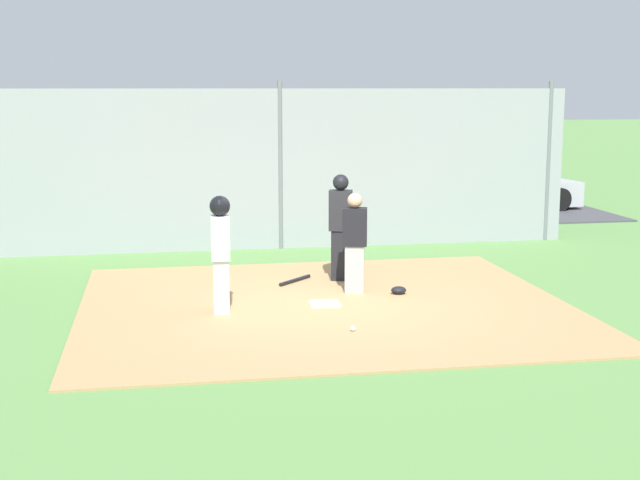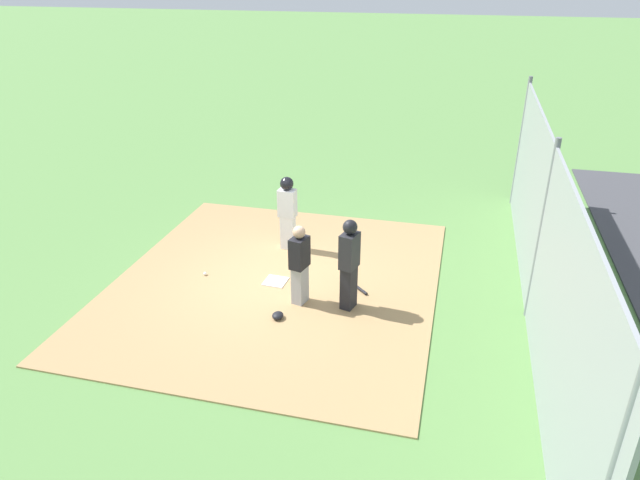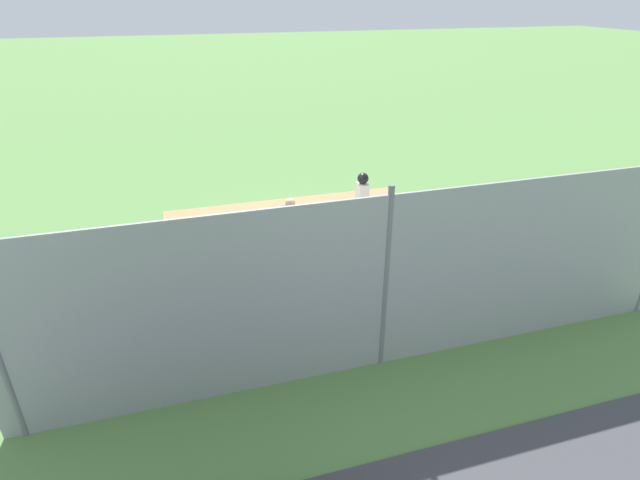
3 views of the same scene
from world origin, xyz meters
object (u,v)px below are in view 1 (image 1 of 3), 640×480
parked_car_silver (499,187)px  parked_car_white (265,190)px  catcher (355,241)px  umpire (341,225)px  catcher_mask (399,290)px  home_plate (325,304)px  baseball (353,328)px  parked_car_dark (390,192)px  baseball_bat (295,280)px  runner (221,246)px

parked_car_silver → parked_car_white: (6.16, -0.44, 0.00)m
catcher → parked_car_white: catcher is taller
catcher → umpire: bearing=-163.5°
catcher_mask → parked_car_silver: 10.33m
home_plate → parked_car_white: parked_car_white is taller
home_plate → catcher_mask: (-1.26, -0.46, 0.05)m
parked_car_silver → home_plate: bearing=47.5°
baseball → parked_car_dark: parked_car_dark is taller
baseball_bat → baseball: size_ratio=11.10×
baseball → baseball_bat: bearing=-84.3°
home_plate → umpire: size_ratio=0.25×
home_plate → umpire: umpire is taller
home_plate → parked_car_white: bearing=-91.6°
catcher_mask → parked_car_dark: 8.63m
home_plate → parked_car_silver: (-6.44, -9.38, 0.57)m
umpire → baseball: (0.47, 3.12, -0.90)m
umpire → parked_car_silver: bearing=158.1°
parked_car_dark → umpire: bearing=60.6°
catcher → parked_car_silver: (-5.83, -8.68, -0.23)m
runner → baseball_bat: 2.42m
catcher → umpire: size_ratio=0.89×
baseball_bat → baseball: baseball is taller
baseball_bat → parked_car_dark: 8.07m
parked_car_white → home_plate: bearing=-94.4°
baseball_bat → catcher_mask: (-1.47, 1.13, 0.03)m
baseball → catcher: bearing=-103.0°
catcher_mask → parked_car_silver: size_ratio=0.05×
catcher → parked_car_white: 9.14m
baseball → parked_car_silver: parked_car_silver is taller
runner → parked_car_silver: size_ratio=0.38×
parked_car_silver → baseball: bearing=51.7°
catcher → parked_car_silver: 10.46m
runner → parked_car_silver: bearing=53.5°
baseball → parked_car_dark: (-3.23, -10.32, 0.55)m
parked_car_dark → parked_car_white: same height
catcher → baseball: 2.38m
umpire → parked_car_white: umpire is taller
parked_car_silver → parked_car_dark: 3.16m
baseball_bat → parked_car_white: size_ratio=0.19×
home_plate → umpire: (-0.57, -1.62, 0.93)m
home_plate → catcher: bearing=-131.1°
home_plate → parked_car_dark: (-3.33, -8.82, 0.57)m
catcher_mask → baseball: 2.28m
umpire → catcher_mask: umpire is taller
runner → parked_car_dark: 10.25m
runner → baseball: 2.30m
catcher_mask → umpire: bearing=-59.1°
home_plate → baseball_bat: baseball_bat is taller
home_plate → runner: bearing=7.2°
catcher → baseball_bat: bearing=-123.6°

